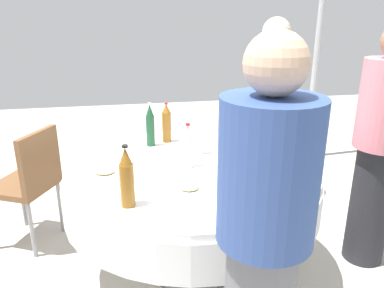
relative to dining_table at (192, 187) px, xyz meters
The scene contains 20 objects.
ground_plane 0.60m from the dining_table, ahead, with size 10.00×10.00×0.00m, color #B7B2A8.
dining_table is the anchor object (origin of this frame).
bottle_amber_far 0.66m from the dining_table, 47.46° to the left, with size 0.07×0.07×0.31m.
bottle_clear_west 0.27m from the dining_table, 17.54° to the left, with size 0.06×0.06×0.28m.
bottle_dark_green_south 0.60m from the dining_table, 159.00° to the right, with size 0.06×0.06×0.33m.
bottle_amber_inner 0.57m from the dining_table, 79.40° to the right, with size 0.06×0.06×0.29m.
bottle_dark_green_rear 0.56m from the dining_table, 63.44° to the right, with size 0.06×0.06×0.31m.
wine_glass_inner 0.63m from the dining_table, 165.61° to the left, with size 0.07×0.07×0.15m.
wine_glass_rear 0.34m from the dining_table, 117.01° to the right, with size 0.06×0.06×0.16m.
wine_glass_near 0.31m from the dining_table, 157.28° to the left, with size 0.07×0.07×0.15m.
plate_east 0.54m from the dining_table, ahead, with size 0.25×0.25×0.04m.
plate_front 0.39m from the dining_table, 77.02° to the left, with size 0.22×0.22×0.04m.
knife_west 0.65m from the dining_table, 79.91° to the left, with size 0.18×0.02×0.01m, color silver.
knife_south 0.57m from the dining_table, 23.48° to the right, with size 0.18×0.02×0.01m, color silver.
folded_napkin 0.25m from the dining_table, 33.79° to the left, with size 0.14×0.14×0.02m, color white.
person_far 1.22m from the dining_table, behind, with size 0.34×0.34×1.57m.
person_south 1.04m from the dining_table, 93.57° to the left, with size 0.34×0.34×1.58m.
person_inner 1.27m from the dining_table, 134.22° to the right, with size 0.34×0.34×1.61m.
chair_near 1.19m from the dining_table, 25.90° to the right, with size 0.53×0.53×0.87m.
tent_pole_main 2.56m from the dining_table, 134.35° to the right, with size 0.07×0.07×2.40m, color #B2B5B7.
Camera 1 is at (0.40, 2.09, 1.62)m, focal length 35.00 mm.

